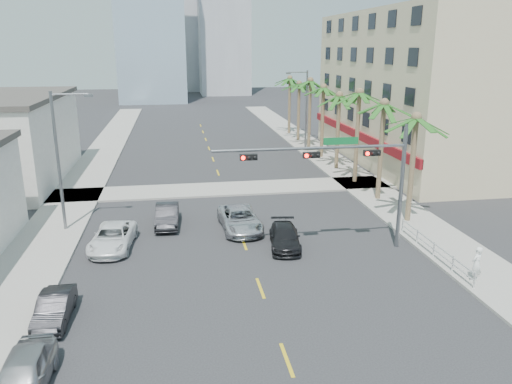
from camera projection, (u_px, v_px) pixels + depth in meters
ground at (276, 332)px, 21.06m from camera, size 260.00×260.00×0.00m
sidewalk_right at (369, 189)px, 41.84m from camera, size 4.00×120.00×0.15m
sidewalk_left at (71, 203)px, 38.14m from camera, size 4.00×120.00×0.15m
sidewalk_cross at (224, 189)px, 41.88m from camera, size 80.00×4.00×0.15m
building_right at (430, 88)px, 50.77m from camera, size 15.25×28.00×15.00m
tower_far_center at (173, 10)px, 133.13m from camera, size 16.00×16.00×42.00m
traffic_signal_mast at (350, 167)px, 28.07m from camera, size 11.12×0.54×7.20m
palm_tree_0 at (416, 119)px, 32.23m from camera, size 4.80×4.80×7.80m
palm_tree_1 at (384, 105)px, 37.06m from camera, size 4.80×4.80×8.16m
palm_tree_2 at (360, 94)px, 41.89m from camera, size 4.80×4.80×8.52m
palm_tree_3 at (339, 96)px, 47.01m from camera, size 4.80×4.80×7.80m
palm_tree_4 at (324, 88)px, 51.84m from camera, size 4.80×4.80×8.16m
palm_tree_5 at (310, 81)px, 56.67m from camera, size 4.80×4.80×8.52m
palm_tree_6 at (299, 84)px, 61.79m from camera, size 4.80×4.80×7.80m
palm_tree_7 at (290, 79)px, 66.62m from camera, size 4.80×4.80×8.16m
streetlight_left at (61, 155)px, 31.21m from camera, size 2.55×0.25×9.00m
streetlight_right at (305, 106)px, 57.34m from camera, size 2.55×0.25×9.00m
guardrail at (434, 247)px, 28.15m from camera, size 0.08×8.08×1.00m
car_parked_near at (23, 374)px, 17.19m from camera, size 1.70×4.21×1.43m
car_parked_mid at (54, 308)px, 21.74m from camera, size 1.31×3.70×1.22m
car_parked_far at (113, 238)px, 29.59m from camera, size 2.73×5.10×1.36m
car_lane_left at (167, 215)px, 33.40m from camera, size 1.61×4.29×1.40m
car_lane_center at (240, 219)px, 32.62m from camera, size 2.68×5.32×1.44m
car_lane_right at (285, 237)px, 29.83m from camera, size 2.31×4.46×1.24m
pedestrian at (476, 264)px, 25.04m from camera, size 0.80×0.70×1.85m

